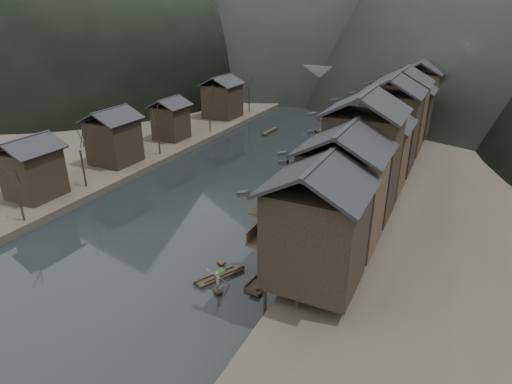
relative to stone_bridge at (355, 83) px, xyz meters
The scene contains 12 objects.
water 72.18m from the stone_bridge, 90.00° to the right, with size 300.00×300.00×0.00m, color black.
left_bank 47.64m from the stone_bridge, 137.56° to the right, with size 40.00×200.00×1.20m, color #2D2823.
stilt_houses 55.93m from the stone_bridge, 71.96° to the right, with size 9.00×67.60×15.71m.
left_houses 55.79m from the stone_bridge, 111.56° to the right, with size 8.10×53.20×8.73m.
bare_trees 53.25m from the stone_bridge, 108.62° to the right, with size 3.86×61.63×7.73m.
moored_sampans 46.86m from the stone_bridge, 74.94° to the right, with size 3.19×73.40×0.47m.
midriver_boats 20.88m from the stone_bridge, 100.22° to the right, with size 10.23×35.32×0.45m.
stone_bridge is the anchor object (origin of this frame).
hero_sampan 80.45m from the stone_bridge, 83.99° to the right, with size 3.08×4.97×0.44m.
cargo_heap 80.19m from the stone_bridge, 84.05° to the right, with size 1.13×1.48×0.68m, color black.
boatman 82.07m from the stone_bridge, 83.55° to the right, with size 0.61×0.40×1.67m, color slate.
bamboo_pole 82.01m from the stone_bridge, 83.41° to the right, with size 0.06×0.06×3.94m, color #8C7A51.
Camera 1 is at (26.00, -35.82, 23.14)m, focal length 30.00 mm.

